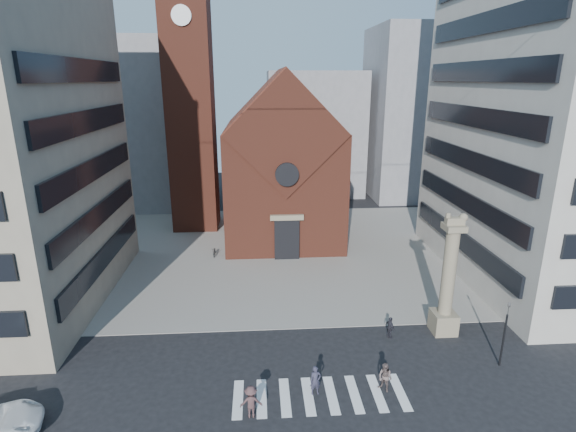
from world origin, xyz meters
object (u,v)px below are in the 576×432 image
object	(u,v)px
pedestrian_1	(385,377)
lion_column	(447,287)
pedestrian_0	(315,380)
pedestrian_2	(390,328)
scooter_0	(214,251)
traffic_light	(505,333)

from	to	relation	value
pedestrian_1	lion_column	bearing A→B (deg)	93.59
pedestrian_0	pedestrian_1	bearing A→B (deg)	-10.30
pedestrian_1	pedestrian_2	size ratio (longest dim) A/B	1.11
pedestrian_1	scooter_0	world-z (taller)	pedestrian_1
scooter_0	pedestrian_0	bearing A→B (deg)	-71.51
lion_column	pedestrian_1	size ratio (longest dim) A/B	5.03
pedestrian_1	scooter_0	size ratio (longest dim) A/B	1.06
lion_column	pedestrian_0	xyz separation A→B (m)	(-9.70, -5.83, -2.59)
lion_column	pedestrian_2	bearing A→B (deg)	-172.31
pedestrian_0	scooter_0	size ratio (longest dim) A/B	1.06
pedestrian_2	scooter_0	xyz separation A→B (m)	(-13.23, 15.75, -0.30)
traffic_light	scooter_0	distance (m)	27.20
pedestrian_0	pedestrian_2	distance (m)	7.83
pedestrian_0	pedestrian_2	xyz separation A→B (m)	(5.77, 5.30, -0.09)
pedestrian_1	scooter_0	bearing A→B (deg)	166.71
traffic_light	pedestrian_2	world-z (taller)	traffic_light
pedestrian_2	pedestrian_1	bearing A→B (deg)	139.66
lion_column	pedestrian_0	world-z (taller)	lion_column
lion_column	pedestrian_1	bearing A→B (deg)	-134.65
pedestrian_0	pedestrian_2	world-z (taller)	pedestrian_0
traffic_light	pedestrian_0	bearing A→B (deg)	-171.12
traffic_light	scooter_0	xyz separation A→B (m)	(-19.15, 19.22, -1.81)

